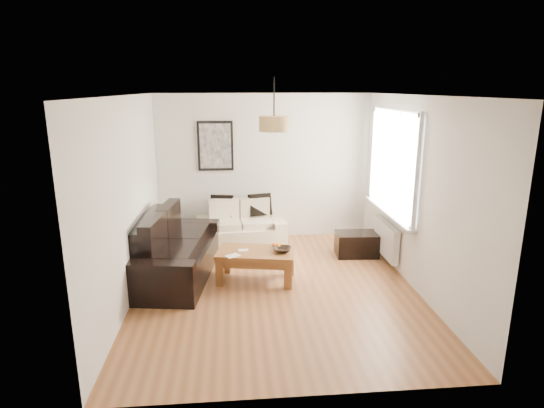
{
  "coord_description": "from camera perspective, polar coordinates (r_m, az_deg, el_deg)",
  "views": [
    {
      "loc": [
        -0.56,
        -5.67,
        2.7
      ],
      "look_at": [
        0.0,
        0.6,
        1.05
      ],
      "focal_mm": 29.54,
      "sensor_mm": 36.0,
      "label": 1
    }
  ],
  "objects": [
    {
      "name": "wall_back",
      "position": [
        8.06,
        -1.05,
        4.68
      ],
      "size": [
        3.8,
        0.04,
        2.6
      ],
      "primitive_type": null,
      "color": "silver",
      "rests_on": "floor"
    },
    {
      "name": "fruit_bowl",
      "position": [
        6.34,
        1.31,
        -5.83
      ],
      "size": [
        0.29,
        0.29,
        0.06
      ],
      "primitive_type": "imported",
      "rotation": [
        0.0,
        0.0,
        -0.14
      ],
      "color": "black",
      "rests_on": "coffee_table"
    },
    {
      "name": "window_bay",
      "position": [
        6.99,
        15.27,
        5.13
      ],
      "size": [
        0.14,
        1.9,
        1.6
      ],
      "primitive_type": null,
      "color": "white",
      "rests_on": "wall_right"
    },
    {
      "name": "orange_a",
      "position": [
        6.46,
        0.79,
        -5.34
      ],
      "size": [
        0.09,
        0.09,
        0.08
      ],
      "primitive_type": "sphere",
      "rotation": [
        0.0,
        0.0,
        0.16
      ],
      "color": "orange",
      "rests_on": "fruit_bowl"
    },
    {
      "name": "loveseat_cream",
      "position": [
        7.8,
        -4.03,
        -2.68
      ],
      "size": [
        1.58,
        0.96,
        0.75
      ],
      "primitive_type": null,
      "rotation": [
        0.0,
        0.0,
        0.09
      ],
      "color": "beige",
      "rests_on": "floor"
    },
    {
      "name": "radiator",
      "position": [
        7.27,
        14.33,
        -4.39
      ],
      "size": [
        0.1,
        0.9,
        0.52
      ],
      "primitive_type": "cube",
      "color": "white",
      "rests_on": "wall_right"
    },
    {
      "name": "cushion_left",
      "position": [
        7.89,
        -6.41,
        -0.23
      ],
      "size": [
        0.4,
        0.19,
        0.38
      ],
      "primitive_type": "cube",
      "rotation": [
        0.0,
        0.0,
        -0.2
      ],
      "color": "black",
      "rests_on": "loveseat_cream"
    },
    {
      "name": "papers",
      "position": [
        6.22,
        -5.02,
        -6.58
      ],
      "size": [
        0.23,
        0.21,
        0.01
      ],
      "primitive_type": "cube",
      "rotation": [
        0.0,
        0.0,
        0.54
      ],
      "color": "white",
      "rests_on": "coffee_table"
    },
    {
      "name": "coffee_table",
      "position": [
        6.47,
        -2.05,
        -7.83
      ],
      "size": [
        1.18,
        0.79,
        0.45
      ],
      "primitive_type": null,
      "rotation": [
        0.0,
        0.0,
        -0.19
      ],
      "color": "brown",
      "rests_on": "floor"
    },
    {
      "name": "floor",
      "position": [
        6.3,
        0.5,
        -10.67
      ],
      "size": [
        4.5,
        4.5,
        0.0
      ],
      "primitive_type": "plane",
      "color": "brown",
      "rests_on": "ground"
    },
    {
      "name": "sofa_leather",
      "position": [
        6.68,
        -12.34,
        -5.4
      ],
      "size": [
        1.27,
        2.17,
        0.89
      ],
      "primitive_type": null,
      "rotation": [
        0.0,
        0.0,
        1.43
      ],
      "color": "black",
      "rests_on": "floor"
    },
    {
      "name": "pendant_shade",
      "position": [
        6.01,
        0.26,
        10.21
      ],
      "size": [
        0.4,
        0.4,
        0.2
      ],
      "primitive_type": "cylinder",
      "color": "tan",
      "rests_on": "ceiling"
    },
    {
      "name": "ottoman",
      "position": [
        7.52,
        10.74,
        -5.04
      ],
      "size": [
        0.7,
        0.47,
        0.39
      ],
      "primitive_type": "cube",
      "rotation": [
        0.0,
        0.0,
        -0.05
      ],
      "color": "black",
      "rests_on": "floor"
    },
    {
      "name": "wall_right",
      "position": [
        6.33,
        17.89,
        1.21
      ],
      "size": [
        0.04,
        4.5,
        2.6
      ],
      "primitive_type": null,
      "color": "silver",
      "rests_on": "floor"
    },
    {
      "name": "orange_c",
      "position": [
        6.49,
        0.28,
        -5.25
      ],
      "size": [
        0.07,
        0.07,
        0.07
      ],
      "primitive_type": "sphere",
      "rotation": [
        0.0,
        0.0,
        -0.05
      ],
      "color": "#FF5815",
      "rests_on": "fruit_bowl"
    },
    {
      "name": "wall_front",
      "position": [
        3.73,
        3.95,
        -7.34
      ],
      "size": [
        3.8,
        0.04,
        2.6
      ],
      "primitive_type": null,
      "color": "silver",
      "rests_on": "floor"
    },
    {
      "name": "cushion_right",
      "position": [
        7.91,
        -1.54,
        -0.09
      ],
      "size": [
        0.41,
        0.21,
        0.39
      ],
      "primitive_type": "cube",
      "rotation": [
        0.0,
        0.0,
        0.25
      ],
      "color": "black",
      "rests_on": "loveseat_cream"
    },
    {
      "name": "wall_left",
      "position": [
        5.99,
        -17.88,
        0.45
      ],
      "size": [
        0.04,
        4.5,
        2.6
      ],
      "primitive_type": null,
      "color": "silver",
      "rests_on": "floor"
    },
    {
      "name": "poster",
      "position": [
        7.95,
        -7.22,
        7.35
      ],
      "size": [
        0.62,
        0.04,
        0.87
      ],
      "primitive_type": null,
      "color": "black",
      "rests_on": "wall_back"
    },
    {
      "name": "ceiling",
      "position": [
        5.7,
        0.56,
        13.69
      ],
      "size": [
        3.8,
        4.5,
        0.0
      ],
      "primitive_type": null,
      "color": "white",
      "rests_on": "floor"
    },
    {
      "name": "orange_b",
      "position": [
        6.48,
        1.29,
        -5.28
      ],
      "size": [
        0.08,
        0.08,
        0.08
      ],
      "primitive_type": "sphere",
      "rotation": [
        0.0,
        0.0,
        0.09
      ],
      "color": "orange",
      "rests_on": "fruit_bowl"
    }
  ]
}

